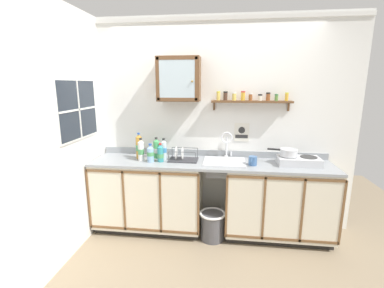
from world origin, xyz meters
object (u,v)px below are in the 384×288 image
bottle_water_clear_5 (164,150)px  warning_sign (242,132)px  bottle_juice_amber_1 (139,147)px  mug (253,161)px  dish_rack (182,158)px  bottle_soda_green_3 (156,149)px  saucepan (288,152)px  bottle_opaque_white_2 (141,150)px  bottle_water_blue_0 (150,154)px  hot_plate_stove (299,161)px  sink (225,164)px  trash_bin (212,225)px  wall_cabinet (179,79)px  bottle_detergent_teal_4 (160,154)px

bottle_water_clear_5 → warning_sign: 0.99m
bottle_juice_amber_1 → mug: size_ratio=2.39×
dish_rack → bottle_soda_green_3: bearing=168.7°
mug → saucepan: bearing=14.0°
bottle_soda_green_3 → bottle_opaque_white_2: bearing=-136.1°
bottle_water_blue_0 → bottle_soda_green_3: bearing=81.5°
mug → bottle_water_clear_5: bearing=173.6°
bottle_soda_green_3 → mug: 1.18m
hot_plate_stove → bottle_water_clear_5: bearing=178.6°
bottle_water_clear_5 → sink: bearing=-1.0°
bottle_soda_green_3 → mug: size_ratio=1.95×
sink → bottle_water_blue_0: sink is taller
bottle_water_blue_0 → bottle_opaque_white_2: bottle_opaque_white_2 is taller
hot_plate_stove → bottle_juice_amber_1: bottle_juice_amber_1 is taller
dish_rack → trash_bin: dish_rack is taller
sink → mug: (0.32, -0.11, 0.08)m
dish_rack → trash_bin: (0.39, -0.19, -0.76)m
trash_bin → warning_sign: bearing=53.3°
bottle_soda_green_3 → dish_rack: size_ratio=0.76×
bottle_soda_green_3 → wall_cabinet: 0.89m
sink → trash_bin: bearing=-121.9°
saucepan → trash_bin: 1.23m
sink → warning_sign: size_ratio=2.16×
saucepan → mug: saucepan is taller
wall_cabinet → trash_bin: size_ratio=1.51×
bottle_detergent_teal_4 → bottle_water_clear_5: 0.12m
bottle_opaque_white_2 → mug: bottle_opaque_white_2 is taller
bottle_water_blue_0 → wall_cabinet: bearing=37.6°
hot_plate_stove → bottle_opaque_white_2: bearing=-178.0°
saucepan → mug: (-0.41, -0.10, -0.09)m
saucepan → warning_sign: bearing=155.3°
sink → wall_cabinet: (-0.56, 0.12, 0.99)m
saucepan → bottle_soda_green_3: bearing=177.7°
saucepan → trash_bin: saucepan is taller
bottle_juice_amber_1 → dish_rack: bearing=-2.4°
bottle_water_blue_0 → warning_sign: size_ratio=0.97×
dish_rack → wall_cabinet: size_ratio=0.67×
bottle_opaque_white_2 → warning_sign: warning_sign is taller
bottle_water_blue_0 → warning_sign: (1.07, 0.36, 0.21)m
bottle_water_blue_0 → mug: 1.19m
bottle_water_clear_5 → bottle_water_blue_0: bearing=-134.0°
bottle_juice_amber_1 → bottle_soda_green_3: bearing=12.1°
hot_plate_stove → saucepan: (-0.12, 0.02, 0.09)m
bottle_soda_green_3 → trash_bin: bottle_soda_green_3 is taller
bottle_opaque_white_2 → trash_bin: bottle_opaque_white_2 is taller
hot_plate_stove → bottle_soda_green_3: (-1.69, 0.08, 0.07)m
bottle_detergent_teal_4 → saucepan: bearing=3.7°
bottle_opaque_white_2 → bottle_soda_green_3: (0.15, 0.15, -0.01)m
bottle_soda_green_3 → trash_bin: size_ratio=0.77×
warning_sign → mug: bearing=-71.2°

